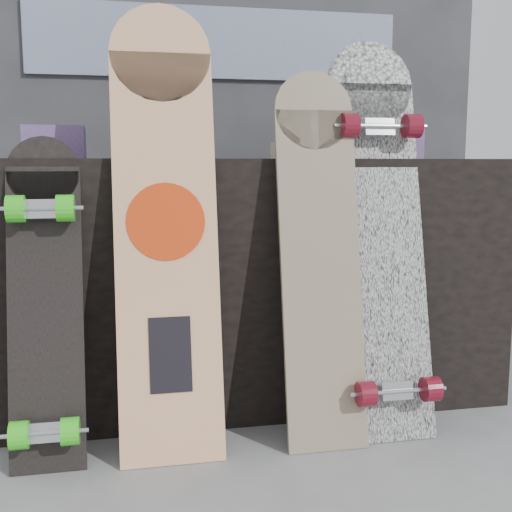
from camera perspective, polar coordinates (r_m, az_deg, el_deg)
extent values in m
plane|color=slate|center=(1.83, 2.69, -17.20)|extent=(60.00, 60.00, 0.00)
cube|color=black|center=(2.18, -0.48, -1.98)|extent=(1.60, 0.60, 0.80)
cube|color=#313136|center=(3.00, -3.73, 14.24)|extent=(2.40, 0.20, 2.20)
cube|color=navy|center=(2.92, -3.45, 18.38)|extent=(1.60, 0.02, 0.30)
cube|color=#403368|center=(2.09, -17.46, 9.61)|extent=(0.18, 0.12, 0.10)
cube|color=#403368|center=(2.32, 12.41, 9.87)|extent=(0.14, 0.14, 0.12)
cube|color=#D1B78C|center=(2.29, 4.31, 9.31)|extent=(0.22, 0.10, 0.06)
cube|color=beige|center=(1.74, -7.93, 0.11)|extent=(0.28, 0.25, 1.09)
cylinder|color=beige|center=(1.86, -8.52, 17.39)|extent=(0.28, 0.08, 0.28)
cylinder|color=red|center=(1.74, -8.00, 3.05)|extent=(0.21, 0.05, 0.21)
cube|color=black|center=(1.73, -7.61, -8.69)|extent=(0.11, 0.04, 0.20)
cube|color=beige|center=(1.81, 5.80, -1.98)|extent=(0.23, 0.21, 0.94)
cylinder|color=beige|center=(1.88, 5.11, 12.74)|extent=(0.23, 0.06, 0.23)
cube|color=white|center=(1.91, 11.05, -0.20)|extent=(0.26, 0.27, 1.03)
cylinder|color=white|center=(2.02, 10.07, 14.80)|extent=(0.26, 0.08, 0.26)
cube|color=silver|center=(1.88, 12.31, -11.61)|extent=(0.09, 0.04, 0.06)
cylinder|color=maroon|center=(1.83, 9.74, -11.99)|extent=(0.04, 0.07, 0.07)
cylinder|color=maroon|center=(1.90, 15.27, -11.33)|extent=(0.05, 0.07, 0.07)
cube|color=silver|center=(1.94, 10.82, 11.13)|extent=(0.09, 0.04, 0.06)
cylinder|color=maroon|center=(1.89, 8.29, 11.41)|extent=(0.04, 0.07, 0.07)
cylinder|color=maroon|center=(1.96, 13.70, 11.15)|extent=(0.05, 0.07, 0.07)
cube|color=black|center=(1.77, -18.17, -5.35)|extent=(0.19, 0.20, 0.77)
cylinder|color=black|center=(1.82, -18.39, 7.14)|extent=(0.19, 0.06, 0.19)
cube|color=silver|center=(1.76, -18.17, -14.63)|extent=(0.09, 0.04, 0.06)
cylinder|color=#36D81E|center=(1.74, -20.30, -14.72)|extent=(0.04, 0.07, 0.07)
cylinder|color=#36D81E|center=(1.73, -16.18, -14.73)|extent=(0.04, 0.07, 0.07)
cube|color=silver|center=(1.76, -18.50, 3.93)|extent=(0.09, 0.04, 0.06)
cylinder|color=#36D81E|center=(1.75, -20.57, 3.95)|extent=(0.04, 0.07, 0.07)
cylinder|color=#36D81E|center=(1.73, -16.57, 4.10)|extent=(0.04, 0.07, 0.07)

